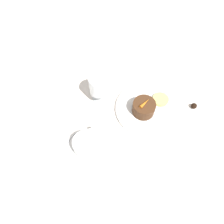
% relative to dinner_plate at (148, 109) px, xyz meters
% --- Properties ---
extents(ground_plane, '(3.00, 3.00, 0.00)m').
position_rel_dinner_plate_xyz_m(ground_plane, '(-0.03, 0.01, -0.01)').
color(ground_plane, white).
extents(dinner_plate, '(0.24, 0.24, 0.01)m').
position_rel_dinner_plate_xyz_m(dinner_plate, '(0.00, 0.00, 0.00)').
color(dinner_plate, white).
rests_on(dinner_plate, ground_plane).
extents(saucer, '(0.15, 0.15, 0.01)m').
position_rel_dinner_plate_xyz_m(saucer, '(-0.21, 0.16, -0.00)').
color(saucer, white).
rests_on(saucer, ground_plane).
extents(coffee_cup, '(0.11, 0.09, 0.05)m').
position_rel_dinner_plate_xyz_m(coffee_cup, '(-0.21, 0.16, 0.03)').
color(coffee_cup, white).
rests_on(coffee_cup, saucer).
extents(spoon, '(0.02, 0.10, 0.00)m').
position_rel_dinner_plate_xyz_m(spoon, '(-0.17, 0.15, 0.00)').
color(spoon, silver).
rests_on(spoon, saucer).
extents(wine_glass, '(0.07, 0.07, 0.12)m').
position_rel_dinner_plate_xyz_m(wine_glass, '(-0.00, 0.19, 0.07)').
color(wine_glass, silver).
rests_on(wine_glass, ground_plane).
extents(fork, '(0.03, 0.18, 0.01)m').
position_rel_dinner_plate_xyz_m(fork, '(-0.16, 0.03, -0.01)').
color(fork, silver).
rests_on(fork, ground_plane).
extents(dessert_cake, '(0.08, 0.08, 0.05)m').
position_rel_dinner_plate_xyz_m(dessert_cake, '(-0.02, 0.02, 0.03)').
color(dessert_cake, '#4C2D19').
rests_on(dessert_cake, dinner_plate).
extents(carrot_garnish, '(0.05, 0.03, 0.01)m').
position_rel_dinner_plate_xyz_m(carrot_garnish, '(-0.02, 0.02, 0.06)').
color(carrot_garnish, orange).
rests_on(carrot_garnish, dessert_cake).
extents(pineapple_slice, '(0.06, 0.06, 0.01)m').
position_rel_dinner_plate_xyz_m(pineapple_slice, '(0.05, -0.04, 0.01)').
color(pineapple_slice, '#EFE075').
rests_on(pineapple_slice, dinner_plate).
extents(chocolate_truffle, '(0.02, 0.02, 0.02)m').
position_rel_dinner_plate_xyz_m(chocolate_truffle, '(0.06, -0.16, 0.00)').
color(chocolate_truffle, black).
rests_on(chocolate_truffle, ground_plane).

